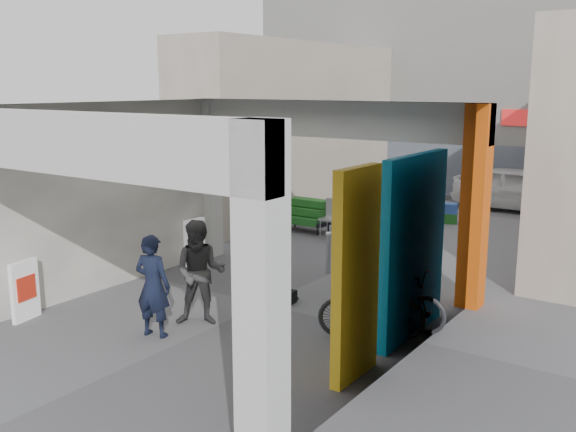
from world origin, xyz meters
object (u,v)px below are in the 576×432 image
Objects in this scene: bicycle_rear at (372,308)px; white_van at (520,189)px; man_crates at (426,198)px; bicycle_front at (391,298)px; man_elderly at (379,251)px; man_with_dog at (153,286)px; cafe_set at (358,224)px; border_collie at (286,292)px; man_back_turned at (200,273)px; produce_stand at (306,219)px.

white_van is at bearing -22.40° from bicycle_rear.
man_crates reaches higher than bicycle_front.
man_elderly is 2.44m from bicycle_rear.
man_elderly is (1.79, 4.00, -0.04)m from man_with_dog.
bicycle_front is 0.46× the size of white_van.
man_with_dog is at bearing -106.13° from man_elderly.
border_collie is (1.41, -5.22, -0.12)m from cafe_set.
man_back_turned is (0.82, -6.76, 0.50)m from cafe_set.
man_elderly is 0.90× the size of man_crates.
man_with_dog is at bearing 92.29° from man_crates.
man_crates reaches higher than produce_stand.
border_collie is 0.39× the size of man_elderly.
cafe_set is 0.41× the size of white_van.
man_back_turned reaches higher than cafe_set.
man_with_dog is at bearing -140.64° from man_back_turned.
man_elderly is at bearing 108.89° from man_crates.
man_with_dog is 0.94× the size of man_back_turned.
produce_stand is (-1.47, -0.18, -0.02)m from cafe_set.
man_elderly reaches higher than cafe_set.
bicycle_rear is (1.96, -0.53, 0.26)m from border_collie.
produce_stand is 0.78× the size of bicycle_rear.
man_elderly is (3.83, -3.37, 0.42)m from produce_stand.
bicycle_front is at bearing -28.98° from bicycle_rear.
produce_stand is 7.19m from white_van.
man_elderly is at bearing 179.33° from white_van.
border_collie is at bearing -111.65° from man_elderly.
produce_stand is at bearing 113.17° from border_collie.
produce_stand is 7.66m from man_with_dog.
bicycle_front reaches higher than produce_stand.
bicycle_front is at bearing -49.03° from man_elderly.
white_van is (1.80, 13.44, -0.12)m from man_with_dog.
man_back_turned is (-0.60, -1.54, 0.62)m from border_collie.
man_back_turned is 3.07m from bicycle_front.
cafe_set is 0.90× the size of bicycle_front.
border_collie is 2.54m from man_with_dog.
man_crates is 4.20m from white_van.
cafe_set is at bearing 98.55° from border_collie.
bicycle_front is at bearing 113.58° from man_crates.
bicycle_rear is (1.01, -2.21, -0.27)m from man_elderly.
border_collie is at bearing -122.89° from man_with_dog.
bicycle_rear is (-0.02, -0.62, 0.01)m from bicycle_front.
white_van is at bearing 1.14° from bicycle_front.
man_back_turned is 8.69m from man_crates.
cafe_set is at bearing -98.77° from man_with_dog.
bicycle_front is 11.06m from white_van.
man_back_turned reaches higher than man_crates.
border_collie is at bearing 98.19° from man_crates.
bicycle_rear reaches higher than border_collie.
white_van is at bearing 68.02° from cafe_set.
cafe_set reaches higher than border_collie.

